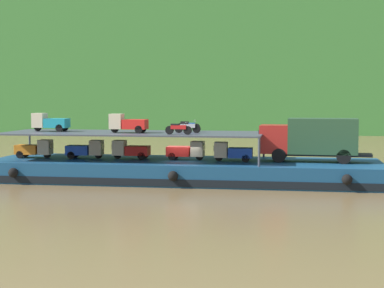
{
  "coord_description": "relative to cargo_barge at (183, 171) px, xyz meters",
  "views": [
    {
      "loc": [
        7.92,
        -44.99,
        6.16
      ],
      "look_at": [
        0.64,
        0.0,
        2.7
      ],
      "focal_mm": 59.0,
      "sensor_mm": 36.0,
      "label": 1
    }
  ],
  "objects": [
    {
      "name": "mini_truck_lower_stern",
      "position": [
        -11.42,
        -0.0,
        1.44
      ],
      "size": [
        2.76,
        1.23,
        1.38
      ],
      "color": "orange",
      "rests_on": "cargo_barge"
    },
    {
      "name": "hillside_far_bank",
      "position": [
        0.0,
        70.58,
        17.82
      ],
      "size": [
        134.32,
        31.6,
        32.97
      ],
      "color": "#387533",
      "rests_on": "ground"
    },
    {
      "name": "mini_truck_lower_bow",
      "position": [
        3.62,
        -0.15,
        1.44
      ],
      "size": [
        2.75,
        1.21,
        1.38
      ],
      "color": "#1E47B7",
      "rests_on": "cargo_barge"
    },
    {
      "name": "mini_truck_lower_fore",
      "position": [
        0.16,
        0.36,
        1.44
      ],
      "size": [
        2.77,
        1.25,
        1.38
      ],
      "color": "red",
      "rests_on": "cargo_barge"
    },
    {
      "name": "mini_truck_lower_aft",
      "position": [
        -7.47,
        0.2,
        1.44
      ],
      "size": [
        2.78,
        1.27,
        1.38
      ],
      "color": "#1E47B7",
      "rests_on": "cargo_barge"
    },
    {
      "name": "ground_plane",
      "position": [
        0.0,
        0.02,
        -0.75
      ],
      "size": [
        400.0,
        400.0,
        0.0
      ],
      "primitive_type": "plane",
      "color": "brown"
    },
    {
      "name": "motorcycle_upper_centre",
      "position": [
        0.3,
        0.02,
        3.18
      ],
      "size": [
        1.9,
        0.55,
        0.87
      ],
      "color": "black",
      "rests_on": "cargo_rack"
    },
    {
      "name": "cargo_barge",
      "position": [
        0.0,
        0.0,
        0.0
      ],
      "size": [
        28.31,
        8.13,
        1.5
      ],
      "color": "navy",
      "rests_on": "ground"
    },
    {
      "name": "mini_truck_upper_mid",
      "position": [
        -4.02,
        -0.5,
        3.44
      ],
      "size": [
        2.76,
        1.23,
        1.38
      ],
      "color": "red",
      "rests_on": "cargo_rack"
    },
    {
      "name": "motorcycle_upper_stbd",
      "position": [
        -0.03,
        2.06,
        3.18
      ],
      "size": [
        1.9,
        0.55,
        0.87
      ],
      "color": "black",
      "rests_on": "cargo_rack"
    },
    {
      "name": "covered_lorry",
      "position": [
        9.17,
        0.44,
        2.45
      ],
      "size": [
        7.93,
        2.58,
        3.1
      ],
      "color": "maroon",
      "rests_on": "cargo_barge"
    },
    {
      "name": "mini_truck_upper_stern",
      "position": [
        -10.37,
        0.48,
        3.44
      ],
      "size": [
        2.76,
        1.24,
        1.38
      ],
      "color": "teal",
      "rests_on": "cargo_rack"
    },
    {
      "name": "mini_truck_lower_mid",
      "position": [
        -4.06,
        0.37,
        1.44
      ],
      "size": [
        2.74,
        1.21,
        1.38
      ],
      "color": "red",
      "rests_on": "cargo_barge"
    },
    {
      "name": "cargo_rack",
      "position": [
        -3.8,
        0.02,
        2.69
      ],
      "size": [
        19.11,
        6.78,
        2.0
      ],
      "color": "#383D47",
      "rests_on": "cargo_barge"
    },
    {
      "name": "motorcycle_upper_port",
      "position": [
        0.0,
        -2.01,
        3.18
      ],
      "size": [
        1.9,
        0.55,
        0.87
      ],
      "color": "black",
      "rests_on": "cargo_rack"
    }
  ]
}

